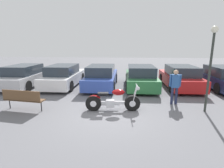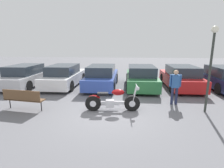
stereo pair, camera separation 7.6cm
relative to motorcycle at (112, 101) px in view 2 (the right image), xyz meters
The scene contains 11 objects.
ground_plane 0.59m from the motorcycle, 111.34° to the right, with size 60.00×60.00×0.00m, color slate.
motorcycle is the anchor object (origin of this frame).
parked_car_silver 7.17m from the motorcycle, 146.40° to the left, with size 1.86×4.50×1.40m.
parked_car_white 5.41m from the motorcycle, 129.99° to the left, with size 1.86×4.50×1.40m.
parked_car_blue 4.21m from the motorcycle, 103.54° to the left, with size 1.86×4.50×1.40m.
parked_car_green 4.39m from the motorcycle, 69.91° to the left, with size 1.86×4.50×1.40m.
parked_car_red 5.87m from the motorcycle, 47.06° to the left, with size 1.86×4.50×1.40m.
parked_car_navy 7.73m from the motorcycle, 32.93° to the left, with size 1.86×4.50×1.40m.
park_bench 3.67m from the motorcycle, behind, with size 1.76×0.63×0.89m.
lamp_post 4.24m from the motorcycle, ahead, with size 0.26×0.26×3.37m.
person_standing 3.00m from the motorcycle, 19.97° to the left, with size 0.52×0.21×1.59m.
Camera 2 is at (0.73, -6.46, 2.70)m, focal length 28.00 mm.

